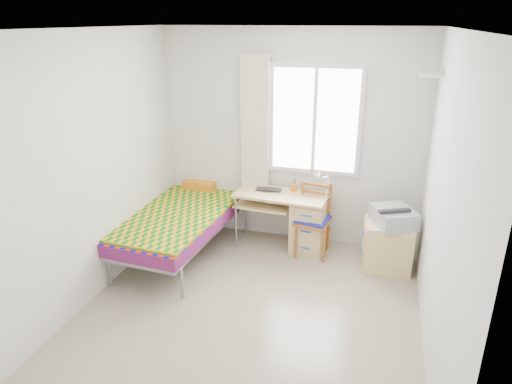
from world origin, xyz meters
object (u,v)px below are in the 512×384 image
cabinet (387,245)px  printer (394,216)px  bed (185,214)px  desk (304,220)px  chair (314,215)px

cabinet → printer: size_ratio=0.98×
bed → desk: (1.39, 0.37, -0.07)m
desk → printer: (1.02, -0.25, 0.28)m
bed → desk: 1.44m
desk → printer: 1.09m
chair → desk: bearing=164.4°
chair → bed: bearing=-158.2°
chair → printer: chair is taller
cabinet → printer: printer is taller
bed → chair: 1.56m
bed → printer: bed is taller
printer → bed: bearing=158.0°
bed → printer: size_ratio=3.87×
bed → cabinet: size_ratio=3.97×
bed → cabinet: bed is taller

